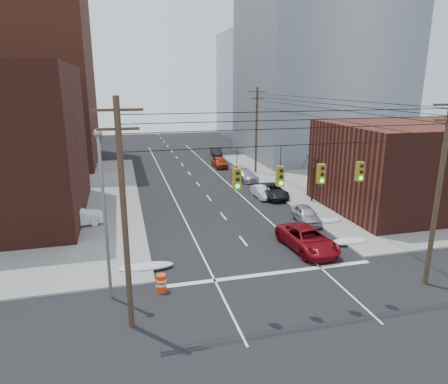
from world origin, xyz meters
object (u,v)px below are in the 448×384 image
lot_car_a (76,217)px  lot_car_b (52,188)px  parked_car_d (245,175)px  construction_barrel (161,283)px  lot_car_c (31,210)px  parked_car_f (216,152)px  lot_car_d (26,186)px  parked_car_c (272,191)px  parked_car_e (220,162)px  red_pickup (307,239)px  parked_car_b (262,192)px  parked_car_a (306,215)px

lot_car_a → lot_car_b: bearing=5.7°
parked_car_d → lot_car_a: lot_car_a is taller
construction_barrel → lot_car_c: bearing=121.8°
parked_car_d → parked_car_f: parked_car_f is taller
parked_car_d → lot_car_d: bearing=172.9°
parked_car_c → construction_barrel: (-13.13, -16.59, -0.17)m
parked_car_e → lot_car_d: (-23.39, -8.31, 0.10)m
parked_car_d → lot_car_c: 24.05m
parked_car_d → parked_car_e: size_ratio=1.13×
red_pickup → lot_car_d: bearing=132.0°
parked_car_e → parked_car_c: bearing=-84.9°
parked_car_b → parked_car_c: (1.05, -0.22, 0.09)m
parked_car_a → parked_car_e: parked_car_e is taller
parked_car_e → lot_car_b: 22.77m
red_pickup → parked_car_f: size_ratio=1.29×
red_pickup → lot_car_b: size_ratio=1.02×
parked_car_a → parked_car_b: 8.23m
red_pickup → parked_car_e: (0.86, 29.38, -0.07)m
red_pickup → parked_car_b: (1.41, 13.42, -0.17)m
red_pickup → lot_car_a: (-16.31, 8.83, 0.10)m
red_pickup → parked_car_d: red_pickup is taller
lot_car_c → construction_barrel: 18.32m
lot_car_d → construction_barrel: 27.18m
red_pickup → parked_car_b: red_pickup is taller
lot_car_d → parked_car_a: bearing=-127.7°
parked_car_e → parked_car_f: 9.01m
parked_car_c → construction_barrel: 21.16m
parked_car_f → lot_car_a: 34.89m
parked_car_b → lot_car_b: lot_car_b is taller
parked_car_a → parked_car_f: size_ratio=0.94×
parked_car_d → lot_car_c: (-22.33, -8.93, 0.12)m
lot_car_c → parked_car_a: bearing=-115.2°
parked_car_c → lot_car_b: 22.95m
parked_car_d → parked_car_f: 17.14m
lot_car_a → lot_car_b: 11.12m
lot_car_b → lot_car_d: lot_car_b is taller
parked_car_a → red_pickup: bearing=-109.0°
parked_car_f → lot_car_b: lot_car_b is taller
red_pickup → lot_car_c: size_ratio=1.24×
parked_car_d → lot_car_c: size_ratio=1.05×
lot_car_a → lot_car_b: lot_car_b is taller
construction_barrel → parked_car_c: bearing=51.6°
lot_car_c → lot_car_a: bearing=-138.1°
parked_car_e → parked_car_f: parked_car_f is taller
red_pickup → construction_barrel: (-10.67, -3.39, -0.26)m
parked_car_c → lot_car_d: bearing=162.5°
parked_car_a → parked_car_d: 15.84m
parked_car_e → lot_car_a: bearing=-130.4°
lot_car_c → parked_car_b: bearing=-95.0°
lot_car_b → parked_car_d: bearing=-88.8°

